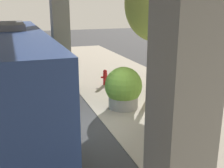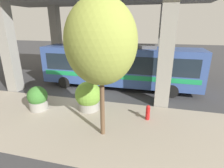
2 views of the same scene
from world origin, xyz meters
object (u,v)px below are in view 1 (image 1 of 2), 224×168
object	(u,v)px
bus	(12,67)
planter_front	(177,115)
fire_hydrant	(105,77)
planter_middle	(123,89)
street_tree_near	(156,4)

from	to	relation	value
bus	planter_front	world-z (taller)	bus
bus	fire_hydrant	bearing A→B (deg)	-151.52
bus	planter_middle	size ratio (longest dim) A/B	6.96
fire_hydrant	street_tree_near	distance (m)	4.90
fire_hydrant	planter_front	bearing A→B (deg)	93.09
bus	planter_middle	bearing A→B (deg)	166.57
bus	street_tree_near	xyz separation A→B (m)	(-6.79, -0.56, 2.48)
planter_middle	street_tree_near	distance (m)	4.55
bus	planter_middle	world-z (taller)	bus
fire_hydrant	bus	bearing A→B (deg)	28.48
fire_hydrant	street_tree_near	size ratio (longest dim) A/B	0.14
planter_middle	street_tree_near	bearing A→B (deg)	-144.90
planter_front	fire_hydrant	bearing A→B (deg)	-86.91
street_tree_near	planter_middle	bearing A→B (deg)	35.10
bus	street_tree_near	distance (m)	7.25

